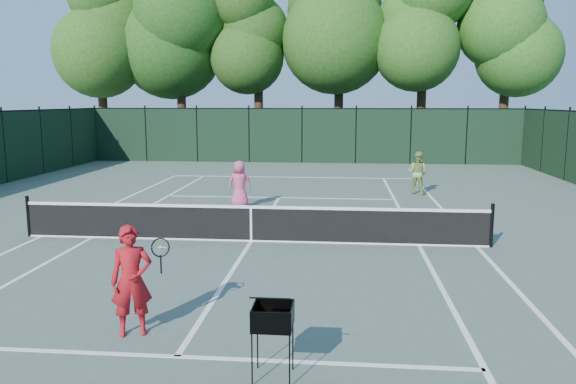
# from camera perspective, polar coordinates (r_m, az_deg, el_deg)

# --- Properties ---
(ground) EXTENTS (90.00, 90.00, 0.00)m
(ground) POSITION_cam_1_polar(r_m,az_deg,el_deg) (14.06, -3.76, -5.03)
(ground) COLOR #4A5A50
(ground) RESTS_ON ground
(sideline_doubles_left) EXTENTS (0.10, 23.77, 0.01)m
(sideline_doubles_left) POSITION_cam_1_polar(r_m,az_deg,el_deg) (15.87, -23.76, -4.14)
(sideline_doubles_left) COLOR white
(sideline_doubles_left) RESTS_ON ground
(sideline_doubles_right) EXTENTS (0.10, 23.77, 0.01)m
(sideline_doubles_right) POSITION_cam_1_polar(r_m,az_deg,el_deg) (14.27, 18.64, -5.28)
(sideline_doubles_right) COLOR white
(sideline_doubles_right) RESTS_ON ground
(sideline_singles_left) EXTENTS (0.10, 23.77, 0.01)m
(sideline_singles_left) POSITION_cam_1_polar(r_m,az_deg,el_deg) (15.26, -19.25, -4.39)
(sideline_singles_left) COLOR white
(sideline_singles_left) RESTS_ON ground
(sideline_singles_right) EXTENTS (0.10, 23.77, 0.01)m
(sideline_singles_right) POSITION_cam_1_polar(r_m,az_deg,el_deg) (14.02, 13.16, -5.29)
(sideline_singles_right) COLOR white
(sideline_singles_right) RESTS_ON ground
(baseline_far) EXTENTS (10.97, 0.10, 0.01)m
(baseline_far) POSITION_cam_1_polar(r_m,az_deg,el_deg) (25.66, 0.46, 1.52)
(baseline_far) COLOR white
(baseline_far) RESTS_ON ground
(service_line_near) EXTENTS (8.23, 0.10, 0.01)m
(service_line_near) POSITION_cam_1_polar(r_m,az_deg,el_deg) (8.16, -11.20, -16.08)
(service_line_near) COLOR white
(service_line_near) RESTS_ON ground
(service_line_far) EXTENTS (8.23, 0.10, 0.01)m
(service_line_far) POSITION_cam_1_polar(r_m,az_deg,el_deg) (20.27, -0.88, -0.57)
(service_line_far) COLOR white
(service_line_far) RESTS_ON ground
(center_service_line) EXTENTS (0.10, 12.80, 0.01)m
(center_service_line) POSITION_cam_1_polar(r_m,az_deg,el_deg) (14.06, -3.76, -5.02)
(center_service_line) COLOR white
(center_service_line) RESTS_ON ground
(tennis_net) EXTENTS (11.69, 0.09, 1.06)m
(tennis_net) POSITION_cam_1_polar(r_m,az_deg,el_deg) (13.95, -3.78, -3.14)
(tennis_net) COLOR black
(tennis_net) RESTS_ON ground
(fence_far) EXTENTS (24.00, 0.05, 3.00)m
(fence_far) POSITION_cam_1_polar(r_m,az_deg,el_deg) (31.59, 1.43, 5.70)
(fence_far) COLOR black
(fence_far) RESTS_ON ground
(tree_0) EXTENTS (6.40, 6.40, 13.14)m
(tree_0) POSITION_cam_1_polar(r_m,az_deg,el_deg) (38.40, -18.67, 15.83)
(tree_0) COLOR black
(tree_0) RESTS_ON ground
(tree_1) EXTENTS (6.80, 6.80, 13.98)m
(tree_1) POSITION_cam_1_polar(r_m,az_deg,el_deg) (37.25, -11.02, 17.17)
(tree_1) COLOR black
(tree_1) RESTS_ON ground
(tree_2) EXTENTS (6.00, 6.00, 12.40)m
(tree_2) POSITION_cam_1_polar(r_m,az_deg,el_deg) (35.88, -3.07, 16.08)
(tree_2) COLOR black
(tree_2) RESTS_ON ground
(tree_3) EXTENTS (7.00, 7.00, 14.45)m
(tree_3) POSITION_cam_1_polar(r_m,az_deg,el_deg) (36.17, 5.31, 18.05)
(tree_3) COLOR black
(tree_3) RESTS_ON ground
(tree_4) EXTENTS (6.20, 6.20, 12.97)m
(tree_4) POSITION_cam_1_polar(r_m,az_deg,el_deg) (35.68, 13.69, 16.55)
(tree_4) COLOR black
(tree_4) RESTS_ON ground
(tree_5) EXTENTS (5.80, 5.80, 12.23)m
(tree_5) POSITION_cam_1_polar(r_m,az_deg,el_deg) (37.12, 21.48, 15.22)
(tree_5) COLOR black
(tree_5) RESTS_ON ground
(coach) EXTENTS (0.80, 0.84, 1.67)m
(coach) POSITION_cam_1_polar(r_m,az_deg,el_deg) (8.72, -15.59, -8.66)
(coach) COLOR #A01219
(coach) RESTS_ON ground
(player_pink) EXTENTS (0.80, 0.56, 1.55)m
(player_pink) POSITION_cam_1_polar(r_m,az_deg,el_deg) (18.31, -4.93, 0.79)
(player_pink) COLOR #CA4772
(player_pink) RESTS_ON ground
(player_green) EXTENTS (0.98, 0.93, 1.60)m
(player_green) POSITION_cam_1_polar(r_m,az_deg,el_deg) (21.55, 13.04, 1.92)
(player_green) COLOR #84A150
(player_green) RESTS_ON ground
(ball_hopper) EXTENTS (0.51, 0.51, 0.96)m
(ball_hopper) POSITION_cam_1_polar(r_m,az_deg,el_deg) (7.16, -1.55, -12.56)
(ball_hopper) COLOR black
(ball_hopper) RESTS_ON ground
(loose_ball_midcourt) EXTENTS (0.07, 0.07, 0.07)m
(loose_ball_midcourt) POSITION_cam_1_polar(r_m,az_deg,el_deg) (13.70, -12.82, -5.49)
(loose_ball_midcourt) COLOR #D6F331
(loose_ball_midcourt) RESTS_ON ground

